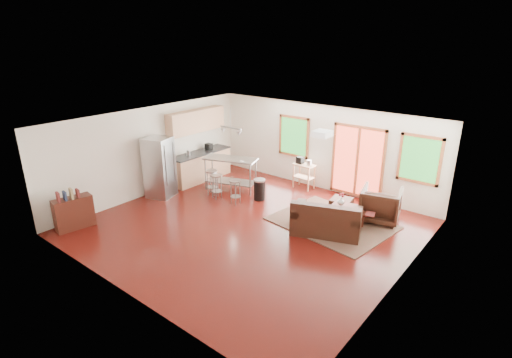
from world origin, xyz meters
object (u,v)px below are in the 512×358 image
Objects in this scene: armchair at (381,203)px; island at (230,168)px; kitchen_cart at (304,167)px; coffee_table at (350,209)px; ottoman at (341,205)px; rug at (332,223)px; loveseat at (326,221)px; refrigerator at (160,167)px.

island reaches higher than armchair.
coffee_table is at bearing -29.53° from kitchen_cart.
island reaches higher than ottoman.
rug is at bearing -77.83° from ottoman.
loveseat is 1.79× the size of coffee_table.
loveseat is at bearing -47.23° from kitchen_cart.
island is at bearing 177.84° from rug.
kitchen_cart is (1.67, 1.51, -0.03)m from island.
rug is 3.66m from island.
refrigerator reaches higher than rug.
kitchen_cart is at bearing 42.14° from island.
kitchen_cart reaches higher than armchair.
armchair is (0.72, 1.50, 0.15)m from loveseat.
kitchen_cart is (-2.78, 0.73, 0.18)m from armchair.
loveseat is 5.13m from refrigerator.
rug is 1.54× the size of loveseat.
ottoman is 3.52m from island.
refrigerator is at bearing -162.67° from rug.
rug is at bearing -40.72° from kitchen_cart.
island is (-3.73, 0.71, 0.36)m from loveseat.
armchair is (0.59, 0.52, 0.16)m from coffee_table.
loveseat is at bearing -76.08° from rug.
ottoman is 5.29m from refrigerator.
armchair is 2.88m from kitchen_cart.
coffee_table is 1.93× the size of ottoman.
loveseat is 1.03× the size of refrigerator.
ottoman is (-0.18, 0.83, 0.16)m from rug.
ottoman is 1.98m from kitchen_cart.
armchair is at bearing 4.79° from ottoman.
rug is at bearing -124.68° from coffee_table.
refrigerator is (-5.01, -0.94, 0.55)m from loveseat.
armchair is at bearing -14.65° from kitchen_cart.
kitchen_cart is (-1.74, 0.81, 0.50)m from ottoman.
loveseat is at bearing -77.11° from ottoman.
rug is 2.87× the size of armchair.
rug is 5.29× the size of ottoman.
loveseat is 1.46m from ottoman.
island is at bearing -168.41° from ottoman.
island is 2.26m from kitchen_cart.
refrigerator is (-5.15, -1.92, 0.56)m from coffee_table.
loveseat reaches higher than coffee_table.
ottoman is at bearing 102.17° from rug.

